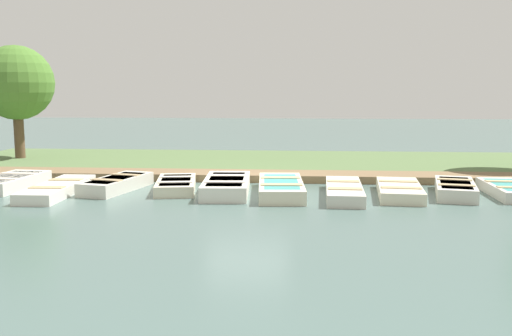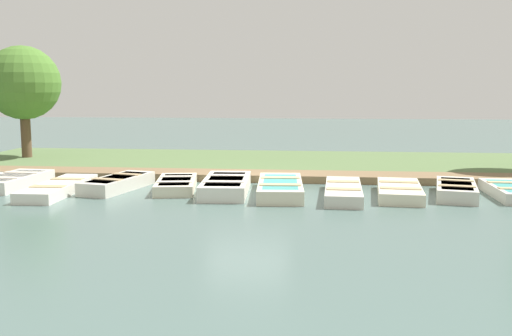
{
  "view_description": "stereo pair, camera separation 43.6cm",
  "coord_description": "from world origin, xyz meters",
  "px_view_note": "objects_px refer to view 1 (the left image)",
  "views": [
    {
      "loc": [
        16.91,
        1.56,
        2.99
      ],
      "look_at": [
        0.32,
        0.3,
        0.65
      ],
      "focal_mm": 40.0,
      "sensor_mm": 36.0,
      "label": 1
    },
    {
      "loc": [
        16.87,
        2.0,
        2.99
      ],
      "look_at": [
        0.32,
        0.3,
        0.65
      ],
      "focal_mm": 40.0,
      "sensor_mm": 36.0,
      "label": 2
    }
  ],
  "objects_px": {
    "rowboat_3": "(117,184)",
    "rowboat_10": "(511,190)",
    "rowboat_5": "(226,186)",
    "rowboat_7": "(344,191)",
    "rowboat_8": "(399,190)",
    "rowboat_1": "(10,182)",
    "rowboat_6": "(281,188)",
    "park_tree_far_left": "(16,83)",
    "rowboat_4": "(176,185)",
    "rowboat_2": "(57,189)",
    "rowboat_9": "(455,189)"
  },
  "relations": [
    {
      "from": "rowboat_3",
      "to": "rowboat_10",
      "type": "xyz_separation_m",
      "value": [
        -0.02,
        11.28,
        -0.04
      ]
    },
    {
      "from": "rowboat_5",
      "to": "rowboat_7",
      "type": "xyz_separation_m",
      "value": [
        0.32,
        3.32,
        -0.05
      ]
    },
    {
      "from": "rowboat_7",
      "to": "rowboat_8",
      "type": "distance_m",
      "value": 1.57
    },
    {
      "from": "rowboat_1",
      "to": "rowboat_6",
      "type": "distance_m",
      "value": 8.18
    },
    {
      "from": "rowboat_3",
      "to": "park_tree_far_left",
      "type": "bearing_deg",
      "value": -122.45
    },
    {
      "from": "rowboat_4",
      "to": "rowboat_5",
      "type": "relative_size",
      "value": 0.86
    },
    {
      "from": "rowboat_2",
      "to": "rowboat_1",
      "type": "bearing_deg",
      "value": -115.71
    },
    {
      "from": "rowboat_9",
      "to": "rowboat_10",
      "type": "bearing_deg",
      "value": 105.54
    },
    {
      "from": "rowboat_8",
      "to": "rowboat_4",
      "type": "bearing_deg",
      "value": -88.26
    },
    {
      "from": "rowboat_4",
      "to": "rowboat_10",
      "type": "bearing_deg",
      "value": 80.13
    },
    {
      "from": "rowboat_4",
      "to": "rowboat_6",
      "type": "height_order",
      "value": "rowboat_6"
    },
    {
      "from": "rowboat_3",
      "to": "rowboat_8",
      "type": "bearing_deg",
      "value": 101.29
    },
    {
      "from": "rowboat_1",
      "to": "rowboat_8",
      "type": "xyz_separation_m",
      "value": [
        0.39,
        11.47,
        -0.02
      ]
    },
    {
      "from": "rowboat_1",
      "to": "rowboat_5",
      "type": "bearing_deg",
      "value": 91.3
    },
    {
      "from": "rowboat_10",
      "to": "park_tree_far_left",
      "type": "bearing_deg",
      "value": -109.14
    },
    {
      "from": "rowboat_5",
      "to": "rowboat_1",
      "type": "bearing_deg",
      "value": -96.07
    },
    {
      "from": "rowboat_2",
      "to": "rowboat_8",
      "type": "xyz_separation_m",
      "value": [
        -0.45,
        9.64,
        0.01
      ]
    },
    {
      "from": "rowboat_4",
      "to": "rowboat_7",
      "type": "xyz_separation_m",
      "value": [
        0.64,
        4.86,
        0.01
      ]
    },
    {
      "from": "rowboat_6",
      "to": "park_tree_far_left",
      "type": "relative_size",
      "value": 0.72
    },
    {
      "from": "rowboat_9",
      "to": "park_tree_far_left",
      "type": "xyz_separation_m",
      "value": [
        -6.29,
        -15.77,
        2.98
      ]
    },
    {
      "from": "rowboat_1",
      "to": "rowboat_7",
      "type": "xyz_separation_m",
      "value": [
        0.63,
        9.92,
        -0.02
      ]
    },
    {
      "from": "rowboat_2",
      "to": "rowboat_10",
      "type": "distance_m",
      "value": 12.79
    },
    {
      "from": "park_tree_far_left",
      "to": "rowboat_3",
      "type": "bearing_deg",
      "value": 44.28
    },
    {
      "from": "rowboat_3",
      "to": "rowboat_7",
      "type": "height_order",
      "value": "rowboat_3"
    },
    {
      "from": "rowboat_1",
      "to": "rowboat_7",
      "type": "relative_size",
      "value": 0.85
    },
    {
      "from": "rowboat_8",
      "to": "rowboat_9",
      "type": "xyz_separation_m",
      "value": [
        -0.19,
        1.57,
        0.03
      ]
    },
    {
      "from": "rowboat_3",
      "to": "park_tree_far_left",
      "type": "distance_m",
      "value": 9.15
    },
    {
      "from": "rowboat_2",
      "to": "rowboat_4",
      "type": "distance_m",
      "value": 3.34
    },
    {
      "from": "rowboat_6",
      "to": "rowboat_9",
      "type": "relative_size",
      "value": 1.22
    },
    {
      "from": "rowboat_1",
      "to": "rowboat_10",
      "type": "height_order",
      "value": "rowboat_1"
    },
    {
      "from": "rowboat_1",
      "to": "rowboat_4",
      "type": "distance_m",
      "value": 5.07
    },
    {
      "from": "rowboat_6",
      "to": "rowboat_10",
      "type": "xyz_separation_m",
      "value": [
        -0.31,
        6.43,
        -0.03
      ]
    },
    {
      "from": "rowboat_1",
      "to": "rowboat_2",
      "type": "bearing_deg",
      "value": 69.32
    },
    {
      "from": "rowboat_6",
      "to": "rowboat_7",
      "type": "relative_size",
      "value": 1.02
    },
    {
      "from": "rowboat_10",
      "to": "park_tree_far_left",
      "type": "xyz_separation_m",
      "value": [
        -6.18,
        -17.32,
        3.01
      ]
    },
    {
      "from": "rowboat_3",
      "to": "rowboat_8",
      "type": "height_order",
      "value": "rowboat_3"
    },
    {
      "from": "rowboat_5",
      "to": "rowboat_7",
      "type": "height_order",
      "value": "rowboat_5"
    },
    {
      "from": "rowboat_9",
      "to": "rowboat_7",
      "type": "bearing_deg",
      "value": -70.53
    },
    {
      "from": "rowboat_3",
      "to": "rowboat_6",
      "type": "height_order",
      "value": "rowboat_3"
    },
    {
      "from": "rowboat_7",
      "to": "rowboat_9",
      "type": "distance_m",
      "value": 3.15
    },
    {
      "from": "rowboat_1",
      "to": "rowboat_6",
      "type": "bearing_deg",
      "value": 91.16
    },
    {
      "from": "rowboat_1",
      "to": "rowboat_9",
      "type": "bearing_deg",
      "value": 93.12
    },
    {
      "from": "rowboat_10",
      "to": "rowboat_6",
      "type": "bearing_deg",
      "value": -86.73
    },
    {
      "from": "rowboat_5",
      "to": "park_tree_far_left",
      "type": "relative_size",
      "value": 0.68
    },
    {
      "from": "rowboat_5",
      "to": "rowboat_9",
      "type": "height_order",
      "value": "rowboat_5"
    },
    {
      "from": "rowboat_3",
      "to": "rowboat_4",
      "type": "xyz_separation_m",
      "value": [
        -0.12,
        1.74,
        -0.03
      ]
    },
    {
      "from": "rowboat_3",
      "to": "rowboat_5",
      "type": "xyz_separation_m",
      "value": [
        0.2,
        3.28,
        0.02
      ]
    },
    {
      "from": "rowboat_4",
      "to": "park_tree_far_left",
      "type": "relative_size",
      "value": 0.58
    },
    {
      "from": "rowboat_3",
      "to": "rowboat_6",
      "type": "distance_m",
      "value": 4.85
    },
    {
      "from": "rowboat_3",
      "to": "rowboat_9",
      "type": "distance_m",
      "value": 9.72
    }
  ]
}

